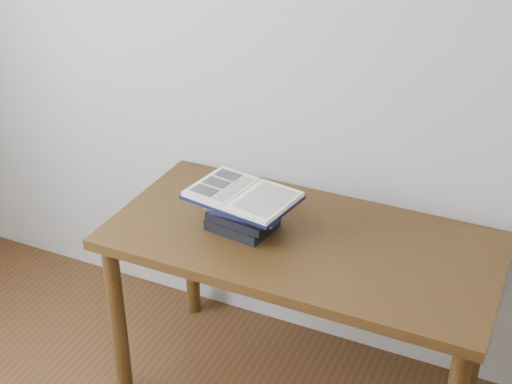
% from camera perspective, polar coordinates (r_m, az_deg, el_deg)
% --- Properties ---
extents(desk, '(1.33, 0.67, 0.71)m').
position_cam_1_polar(desk, '(2.50, 3.61, -5.50)').
color(desk, '#4D3413').
rests_on(desk, ground).
extents(book_stack, '(0.26, 0.20, 0.13)m').
position_cam_1_polar(book_stack, '(2.45, -0.96, -1.61)').
color(book_stack, black).
rests_on(book_stack, desk).
extents(open_book, '(0.39, 0.30, 0.03)m').
position_cam_1_polar(open_book, '(2.39, -1.06, -0.26)').
color(open_book, black).
rests_on(open_book, book_stack).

